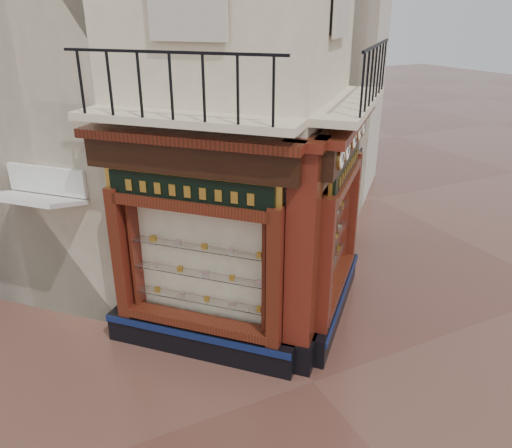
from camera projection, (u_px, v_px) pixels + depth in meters
ground at (313, 382)px, 8.24m from camera, size 80.00×80.00×0.00m
neighbour_left at (49, 17)px, 12.20m from camera, size 11.31×11.31×11.00m
neighbour_right at (234, 16)px, 14.20m from camera, size 11.31×11.31×11.00m
shopfront_left at (195, 254)px, 8.19m from camera, size 2.86×2.86×3.98m
shopfront_right at (337, 224)px, 9.33m from camera, size 2.86×2.86×3.98m
corner_pilaster at (302, 265)px, 7.89m from camera, size 0.85×0.85×3.98m
balcony at (275, 110)px, 7.81m from camera, size 5.94×2.97×1.03m
clock_a at (341, 158)px, 7.48m from camera, size 0.29×0.29×0.37m
clock_b at (347, 149)px, 7.94m from camera, size 0.31×0.31×0.38m
clock_c at (353, 139)px, 8.54m from camera, size 0.27×0.27×0.33m
clock_d at (359, 132)px, 9.09m from camera, size 0.28×0.28×0.34m
clock_e at (363, 126)px, 9.57m from camera, size 0.30×0.30×0.37m
awning at (55, 329)px, 9.63m from camera, size 1.84×1.84×0.33m
signboard_left at (189, 191)px, 7.68m from camera, size 2.16×2.16×0.58m
signboard_right at (346, 167)px, 8.86m from camera, size 1.93×1.93×0.52m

